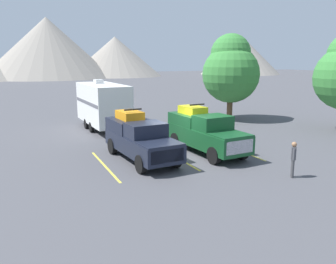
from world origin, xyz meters
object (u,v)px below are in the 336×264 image
object	(u,v)px
pickup_truck_a	(139,137)
pickup_truck_b	(205,131)
person_a	(293,157)
camper_trailer_a	(103,104)

from	to	relation	value
pickup_truck_a	pickup_truck_b	world-z (taller)	pickup_truck_b
pickup_truck_b	person_a	bearing A→B (deg)	-75.26
pickup_truck_b	camper_trailer_a	xyz separation A→B (m)	(-3.60, 9.00, 0.72)
pickup_truck_a	pickup_truck_b	size ratio (longest dim) A/B	1.01
pickup_truck_b	camper_trailer_a	size ratio (longest dim) A/B	0.76
camper_trailer_a	person_a	world-z (taller)	camper_trailer_a
camper_trailer_a	pickup_truck_a	bearing A→B (deg)	-91.73
pickup_truck_b	camper_trailer_a	world-z (taller)	camper_trailer_a
pickup_truck_a	pickup_truck_b	xyz separation A→B (m)	(3.86, -0.23, 0.05)
pickup_truck_a	pickup_truck_b	bearing A→B (deg)	-3.48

